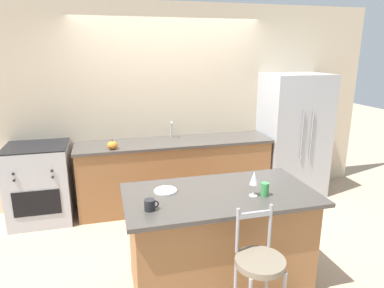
# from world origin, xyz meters

# --- Properties ---
(ground_plane) EXTENTS (18.00, 18.00, 0.00)m
(ground_plane) POSITION_xyz_m (0.00, 0.00, 0.00)
(ground_plane) COLOR tan
(wall_back) EXTENTS (6.00, 0.07, 2.70)m
(wall_back) POSITION_xyz_m (0.00, 0.69, 1.35)
(wall_back) COLOR beige
(wall_back) RESTS_ON ground_plane
(back_counter) EXTENTS (2.59, 0.67, 0.92)m
(back_counter) POSITION_xyz_m (0.00, 0.37, 0.46)
(back_counter) COLOR #936038
(back_counter) RESTS_ON ground_plane
(sink_faucet) EXTENTS (0.02, 0.13, 0.22)m
(sink_faucet) POSITION_xyz_m (0.00, 0.57, 1.05)
(sink_faucet) COLOR #ADAFB5
(sink_faucet) RESTS_ON back_counter
(kitchen_island) EXTENTS (1.65, 0.88, 0.90)m
(kitchen_island) POSITION_xyz_m (0.03, -1.40, 0.46)
(kitchen_island) COLOR #936038
(kitchen_island) RESTS_ON ground_plane
(refrigerator) EXTENTS (0.89, 0.69, 1.77)m
(refrigerator) POSITION_xyz_m (1.76, 0.34, 0.89)
(refrigerator) COLOR #ADAFB5
(refrigerator) RESTS_ON ground_plane
(oven_range) EXTENTS (0.73, 0.67, 0.97)m
(oven_range) POSITION_xyz_m (-1.72, 0.35, 0.49)
(oven_range) COLOR #B7B7BC
(oven_range) RESTS_ON ground_plane
(bar_stool_near) EXTENTS (0.35, 0.35, 1.03)m
(bar_stool_near) POSITION_xyz_m (0.09, -2.08, 0.56)
(bar_stool_near) COLOR #99999E
(bar_stool_near) RESTS_ON ground_plane
(dinner_plate) EXTENTS (0.20, 0.20, 0.02)m
(dinner_plate) POSITION_xyz_m (-0.42, -1.25, 0.91)
(dinner_plate) COLOR white
(dinner_plate) RESTS_ON kitchen_island
(wine_glass) EXTENTS (0.07, 0.07, 0.22)m
(wine_glass) POSITION_xyz_m (0.28, -1.53, 1.06)
(wine_glass) COLOR white
(wine_glass) RESTS_ON kitchen_island
(coffee_mug) EXTENTS (0.11, 0.09, 0.09)m
(coffee_mug) POSITION_xyz_m (-0.60, -1.58, 0.95)
(coffee_mug) COLOR #232326
(coffee_mug) RESTS_ON kitchen_island
(tumbler_cup) EXTENTS (0.07, 0.07, 0.12)m
(tumbler_cup) POSITION_xyz_m (0.37, -1.55, 0.96)
(tumbler_cup) COLOR #3D934C
(tumbler_cup) RESTS_ON kitchen_island
(pumpkin_decoration) EXTENTS (0.13, 0.13, 0.12)m
(pumpkin_decoration) POSITION_xyz_m (-0.82, 0.17, 0.97)
(pumpkin_decoration) COLOR orange
(pumpkin_decoration) RESTS_ON back_counter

